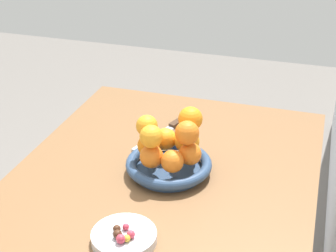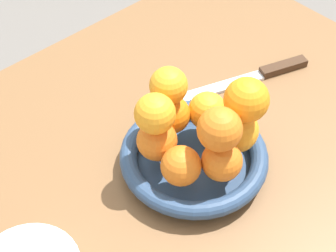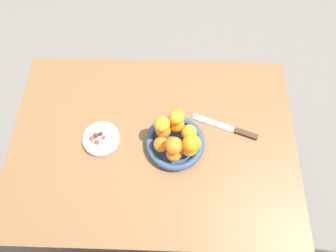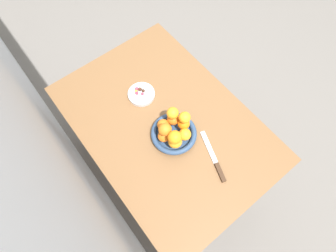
{
  "view_description": "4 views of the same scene",
  "coord_description": "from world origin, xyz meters",
  "px_view_note": "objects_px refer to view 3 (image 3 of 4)",
  "views": [
    {
      "loc": [
        0.97,
        0.34,
        1.46
      ],
      "look_at": [
        -0.08,
        0.01,
        0.88
      ],
      "focal_mm": 55.0,
      "sensor_mm": 36.0,
      "label": 1
    },
    {
      "loc": [
        0.27,
        0.34,
        1.35
      ],
      "look_at": [
        -0.05,
        -0.01,
        0.83
      ],
      "focal_mm": 55.0,
      "sensor_mm": 36.0,
      "label": 2
    },
    {
      "loc": [
        -0.07,
        0.34,
        1.69
      ],
      "look_at": [
        -0.06,
        -0.02,
        0.84
      ],
      "focal_mm": 28.0,
      "sensor_mm": 36.0,
      "label": 3
    },
    {
      "loc": [
        -0.46,
        0.34,
        1.91
      ],
      "look_at": [
        -0.06,
        0.03,
        0.83
      ],
      "focal_mm": 28.0,
      "sensor_mm": 36.0,
      "label": 4
    }
  ],
  "objects_px": {
    "dining_table": "(154,148)",
    "orange_0": "(174,153)",
    "orange_1": "(189,147)",
    "orange_8": "(192,143)",
    "orange_7": "(174,146)",
    "candy_ball_2": "(92,138)",
    "fruit_bowl": "(175,143)",
    "orange_5": "(161,144)",
    "orange_6": "(177,117)",
    "orange_2": "(189,132)",
    "candy_ball_1": "(103,138)",
    "candy_ball_5": "(97,142)",
    "orange_9": "(162,124)",
    "candy_ball_4": "(96,135)",
    "candy_ball_3": "(94,141)",
    "candy_ball_0": "(101,133)",
    "orange_3": "(177,124)",
    "orange_4": "(163,130)",
    "knife": "(230,129)",
    "candy_dish": "(102,139)"
  },
  "relations": [
    {
      "from": "candy_ball_5",
      "to": "knife",
      "type": "bearing_deg",
      "value": -171.15
    },
    {
      "from": "orange_7",
      "to": "candy_ball_2",
      "type": "bearing_deg",
      "value": -9.83
    },
    {
      "from": "dining_table",
      "to": "orange_0",
      "type": "xyz_separation_m",
      "value": [
        -0.08,
        0.07,
        0.16
      ]
    },
    {
      "from": "orange_8",
      "to": "candy_ball_1",
      "type": "height_order",
      "value": "orange_8"
    },
    {
      "from": "dining_table",
      "to": "candy_dish",
      "type": "relative_size",
      "value": 7.96
    },
    {
      "from": "knife",
      "to": "orange_0",
      "type": "bearing_deg",
      "value": 29.8
    },
    {
      "from": "fruit_bowl",
      "to": "candy_ball_3",
      "type": "height_order",
      "value": "fruit_bowl"
    },
    {
      "from": "orange_4",
      "to": "orange_9",
      "type": "height_order",
      "value": "orange_9"
    },
    {
      "from": "orange_6",
      "to": "orange_5",
      "type": "bearing_deg",
      "value": 57.4
    },
    {
      "from": "fruit_bowl",
      "to": "candy_ball_0",
      "type": "distance_m",
      "value": 0.28
    },
    {
      "from": "orange_3",
      "to": "orange_7",
      "type": "xyz_separation_m",
      "value": [
        0.01,
        0.1,
        0.06
      ]
    },
    {
      "from": "orange_6",
      "to": "candy_ball_5",
      "type": "distance_m",
      "value": 0.31
    },
    {
      "from": "orange_6",
      "to": "candy_ball_3",
      "type": "bearing_deg",
      "value": 11.61
    },
    {
      "from": "orange_8",
      "to": "orange_2",
      "type": "bearing_deg",
      "value": -86.78
    },
    {
      "from": "orange_1",
      "to": "orange_2",
      "type": "relative_size",
      "value": 1.12
    },
    {
      "from": "orange_3",
      "to": "orange_7",
      "type": "height_order",
      "value": "orange_7"
    },
    {
      "from": "fruit_bowl",
      "to": "orange_4",
      "type": "height_order",
      "value": "orange_4"
    },
    {
      "from": "orange_1",
      "to": "candy_ball_4",
      "type": "xyz_separation_m",
      "value": [
        0.35,
        -0.05,
        -0.04
      ]
    },
    {
      "from": "candy_ball_5",
      "to": "orange_1",
      "type": "bearing_deg",
      "value": 175.91
    },
    {
      "from": "fruit_bowl",
      "to": "orange_9",
      "type": "relative_size",
      "value": 3.89
    },
    {
      "from": "candy_dish",
      "to": "candy_ball_3",
      "type": "height_order",
      "value": "candy_ball_3"
    },
    {
      "from": "candy_ball_0",
      "to": "candy_ball_5",
      "type": "height_order",
      "value": "same"
    },
    {
      "from": "dining_table",
      "to": "orange_0",
      "type": "height_order",
      "value": "orange_0"
    },
    {
      "from": "orange_6",
      "to": "candy_ball_4",
      "type": "height_order",
      "value": "orange_6"
    },
    {
      "from": "candy_ball_0",
      "to": "orange_7",
      "type": "bearing_deg",
      "value": 165.07
    },
    {
      "from": "fruit_bowl",
      "to": "candy_ball_4",
      "type": "height_order",
      "value": "candy_ball_4"
    },
    {
      "from": "candy_ball_1",
      "to": "candy_ball_5",
      "type": "bearing_deg",
      "value": 35.05
    },
    {
      "from": "orange_0",
      "to": "orange_8",
      "type": "distance_m",
      "value": 0.09
    },
    {
      "from": "orange_9",
      "to": "candy_ball_3",
      "type": "xyz_separation_m",
      "value": [
        0.25,
        0.03,
        -0.1
      ]
    },
    {
      "from": "orange_8",
      "to": "candy_ball_4",
      "type": "height_order",
      "value": "orange_8"
    },
    {
      "from": "fruit_bowl",
      "to": "orange_0",
      "type": "distance_m",
      "value": 0.07
    },
    {
      "from": "orange_2",
      "to": "candy_ball_1",
      "type": "bearing_deg",
      "value": 3.23
    },
    {
      "from": "candy_ball_4",
      "to": "candy_ball_3",
      "type": "bearing_deg",
      "value": 79.41
    },
    {
      "from": "orange_8",
      "to": "candy_ball_5",
      "type": "distance_m",
      "value": 0.36
    },
    {
      "from": "candy_dish",
      "to": "candy_ball_4",
      "type": "bearing_deg",
      "value": -21.79
    },
    {
      "from": "orange_3",
      "to": "orange_9",
      "type": "distance_m",
      "value": 0.08
    },
    {
      "from": "orange_5",
      "to": "orange_6",
      "type": "distance_m",
      "value": 0.11
    },
    {
      "from": "dining_table",
      "to": "fruit_bowl",
      "type": "height_order",
      "value": "fruit_bowl"
    },
    {
      "from": "orange_1",
      "to": "orange_8",
      "type": "bearing_deg",
      "value": 116.56
    },
    {
      "from": "orange_8",
      "to": "orange_9",
      "type": "bearing_deg",
      "value": -34.47
    },
    {
      "from": "dining_table",
      "to": "orange_1",
      "type": "height_order",
      "value": "orange_1"
    },
    {
      "from": "orange_4",
      "to": "candy_ball_1",
      "type": "relative_size",
      "value": 3.99
    },
    {
      "from": "candy_dish",
      "to": "orange_4",
      "type": "height_order",
      "value": "orange_4"
    },
    {
      "from": "orange_8",
      "to": "candy_ball_0",
      "type": "height_order",
      "value": "orange_8"
    },
    {
      "from": "orange_0",
      "to": "orange_9",
      "type": "height_order",
      "value": "orange_9"
    },
    {
      "from": "orange_2",
      "to": "candy_ball_0",
      "type": "distance_m",
      "value": 0.33
    },
    {
      "from": "orange_0",
      "to": "orange_3",
      "type": "height_order",
      "value": "orange_3"
    },
    {
      "from": "candy_ball_5",
      "to": "dining_table",
      "type": "bearing_deg",
      "value": -174.53
    },
    {
      "from": "orange_1",
      "to": "orange_2",
      "type": "height_order",
      "value": "orange_1"
    },
    {
      "from": "orange_6",
      "to": "candy_ball_1",
      "type": "bearing_deg",
      "value": 10.8
    }
  ]
}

